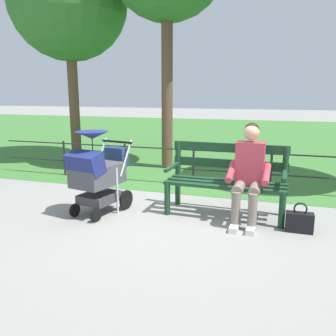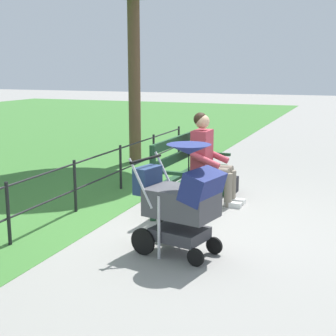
# 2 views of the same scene
# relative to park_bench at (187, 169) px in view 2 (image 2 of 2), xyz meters

# --- Properties ---
(ground_plane) EXTENTS (60.00, 60.00, 0.00)m
(ground_plane) POSITION_rel_park_bench_xyz_m (0.77, 0.12, -0.53)
(ground_plane) COLOR gray
(park_bench) EXTENTS (1.61, 0.64, 0.96)m
(park_bench) POSITION_rel_park_bench_xyz_m (0.00, 0.00, 0.00)
(park_bench) COLOR #193D23
(park_bench) RESTS_ON ground
(person_on_bench) EXTENTS (0.54, 0.74, 1.28)m
(person_on_bench) POSITION_rel_park_bench_xyz_m (-0.31, 0.22, 0.15)
(person_on_bench) COLOR slate
(person_on_bench) RESTS_ON ground
(stroller) EXTENTS (0.67, 0.96, 1.15)m
(stroller) POSITION_rel_park_bench_xyz_m (1.68, 0.53, 0.07)
(stroller) COLOR black
(stroller) RESTS_ON ground
(handbag) EXTENTS (0.32, 0.14, 0.37)m
(handbag) POSITION_rel_park_bench_xyz_m (-0.95, 0.40, -0.40)
(handbag) COLOR black
(handbag) RESTS_ON ground
(park_fence) EXTENTS (8.00, 0.04, 0.70)m
(park_fence) POSITION_rel_park_bench_xyz_m (0.49, -1.29, -0.10)
(park_fence) COLOR black
(park_fence) RESTS_ON ground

